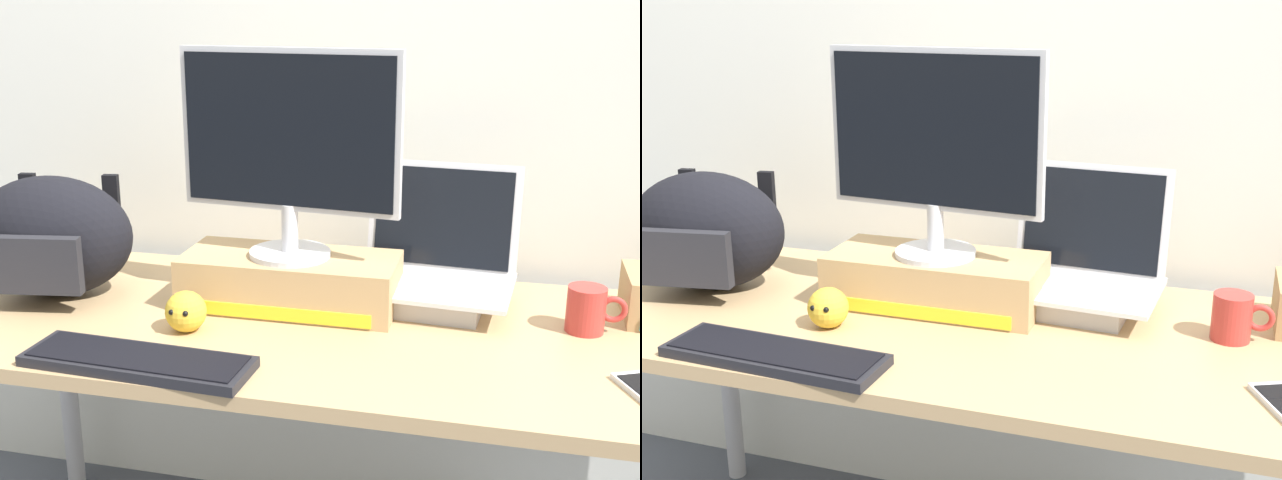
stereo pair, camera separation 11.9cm
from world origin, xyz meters
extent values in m
cube|color=silver|center=(0.00, 0.46, 1.30)|extent=(7.00, 0.10, 2.60)
cube|color=tan|center=(0.00, 0.00, 0.70)|extent=(1.73, 0.72, 0.03)
cylinder|color=#B2B2B7|center=(-0.81, 0.30, 0.34)|extent=(0.05, 0.05, 0.68)
cube|color=tan|center=(-0.09, 0.08, 0.77)|extent=(0.47, 0.21, 0.12)
cube|color=yellow|center=(-0.09, -0.03, 0.73)|extent=(0.40, 0.00, 0.03)
cylinder|color=silver|center=(-0.09, 0.08, 0.83)|extent=(0.18, 0.18, 0.01)
cylinder|color=silver|center=(-0.09, 0.08, 0.89)|extent=(0.04, 0.04, 0.10)
cube|color=silver|center=(-0.09, 0.08, 1.10)|extent=(0.49, 0.07, 0.34)
cube|color=black|center=(-0.09, 0.07, 1.10)|extent=(0.46, 0.05, 0.32)
cube|color=#ADADB2|center=(0.22, 0.14, 0.74)|extent=(0.23, 0.22, 0.05)
cube|color=silver|center=(0.22, 0.14, 0.76)|extent=(0.36, 0.28, 0.01)
cube|color=#B7B7BC|center=(0.22, 0.16, 0.77)|extent=(0.31, 0.16, 0.00)
cube|color=silver|center=(0.23, 0.24, 0.89)|extent=(0.34, 0.08, 0.25)
cube|color=black|center=(0.23, 0.24, 0.89)|extent=(0.31, 0.07, 0.22)
cube|color=black|center=(-0.28, -0.29, 0.72)|extent=(0.44, 0.15, 0.02)
cube|color=black|center=(-0.28, -0.29, 0.73)|extent=(0.41, 0.13, 0.00)
ellipsoid|color=black|center=(-0.63, 0.02, 0.85)|extent=(0.40, 0.28, 0.28)
cube|color=#232328|center=(-0.61, -0.10, 0.82)|extent=(0.22, 0.07, 0.12)
cube|color=black|center=(-0.75, 0.13, 0.86)|extent=(0.04, 0.03, 0.21)
cube|color=black|center=(-0.55, 0.16, 0.86)|extent=(0.04, 0.03, 0.21)
cylinder|color=#B2332D|center=(0.54, 0.08, 0.76)|extent=(0.08, 0.08, 0.10)
torus|color=#B2332D|center=(0.59, 0.08, 0.76)|extent=(0.06, 0.01, 0.06)
sphere|color=gold|center=(-0.25, -0.11, 0.75)|extent=(0.09, 0.09, 0.09)
sphere|color=black|center=(-0.27, -0.15, 0.77)|extent=(0.01, 0.01, 0.01)
sphere|color=black|center=(-0.24, -0.15, 0.77)|extent=(0.01, 0.01, 0.01)
camera|label=1|loc=(0.37, -1.51, 1.35)|focal=44.73mm
camera|label=2|loc=(0.48, -1.48, 1.35)|focal=44.73mm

